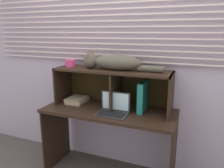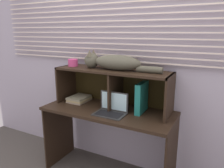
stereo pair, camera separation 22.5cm
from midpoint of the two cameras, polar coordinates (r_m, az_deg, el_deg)
back_panel_with_blinds at (r=2.43m, az=5.16°, el=6.40°), size 4.40×0.08×2.50m
desk at (r=2.32m, az=1.73°, el=-10.46°), size 1.37×0.56×0.78m
hutch_shelf_unit at (r=2.29m, az=3.31°, el=0.92°), size 1.23×0.35×0.41m
cat at (r=2.22m, az=3.04°, el=5.79°), size 0.85×0.18×0.19m
laptop at (r=2.14m, az=2.82°, el=-6.68°), size 0.30×0.20×0.21m
binder_upright at (r=2.18m, az=10.77°, el=-3.59°), size 0.06×0.24×0.30m
book_stack at (r=2.53m, az=-6.11°, el=-3.94°), size 0.20×0.25×0.06m
small_basket at (r=2.48m, az=-7.69°, el=5.59°), size 0.11×0.11×0.08m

